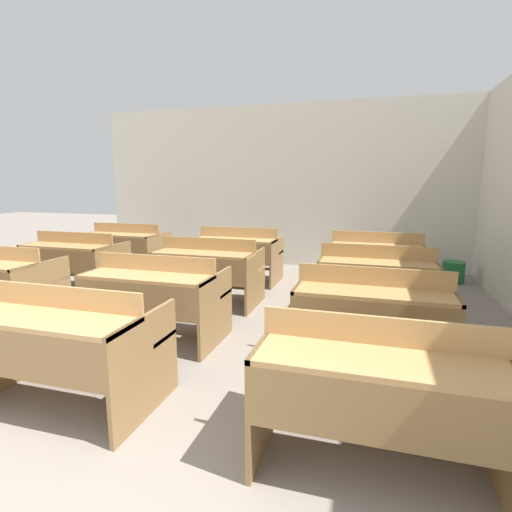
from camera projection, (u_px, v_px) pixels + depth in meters
wall_back at (276, 186)px, 7.02m from camera, size 6.56×0.06×2.77m
bench_front_center at (64, 340)px, 2.60m from camera, size 1.19×0.76×0.81m
bench_front_right at (377, 386)px, 2.03m from camera, size 1.19×0.76×0.81m
bench_second_center at (156, 294)px, 3.69m from camera, size 1.19×0.76×0.81m
bench_second_right at (372, 312)px, 3.17m from camera, size 1.19×0.76×0.81m
bench_third_left at (75, 259)px, 5.35m from camera, size 1.19×0.76×0.81m
bench_third_center at (208, 268)px, 4.80m from camera, size 1.19×0.76×0.81m
bench_third_right at (376, 278)px, 4.27m from camera, size 1.19×0.76×0.81m
bench_back_left at (126, 246)px, 6.45m from camera, size 1.19×0.76×0.81m
bench_back_center at (238, 252)px, 5.90m from camera, size 1.19×0.76×0.81m
bench_back_right at (376, 259)px, 5.36m from camera, size 1.19×0.76×0.81m
wastepaper_bin at (453, 272)px, 5.90m from camera, size 0.31×0.31×0.31m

